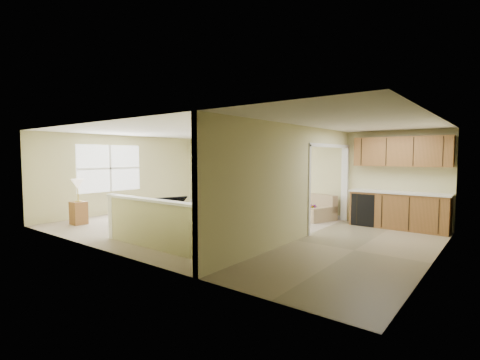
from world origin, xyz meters
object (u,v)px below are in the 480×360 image
Objects in this scene: piano_bench at (185,218)px; lamp_stand at (78,205)px; small_plant at (312,214)px; accent_table at (248,199)px; loveseat at (306,206)px; palm_plant at (236,193)px; piano at (159,196)px.

piano_bench is 2.94m from lamp_stand.
accent_table is at bearing 176.56° from small_plant.
accent_table is at bearing 89.84° from piano_bench.
palm_plant is (-2.56, -0.17, 0.22)m from loveseat.
loveseat is at bearing 60.26° from piano.
piano_bench is at bearing 32.43° from lamp_stand.
piano reaches higher than piano_bench.
piano is 2.17m from lamp_stand.
lamp_stand reaches higher than loveseat.
lamp_stand is (-4.39, -4.68, 0.16)m from loveseat.
small_plant is at bearing -28.61° from loveseat.
palm_plant is at bearing 173.61° from small_plant.
loveseat is 1.95m from accent_table.
piano_bench is at bearing -101.19° from loveseat.
accent_table is (0.01, 2.74, 0.21)m from piano_bench.
small_plant is 0.40× the size of lamp_stand.
piano_bench is 3.02m from palm_plant.
piano is 3.39× the size of accent_table.
loveseat reaches higher than small_plant.
piano_bench is 0.98× the size of accent_table.
accent_table is 1.39× the size of small_plant.
loveseat is at bearing 46.82° from lamp_stand.
piano is 4.38m from loveseat.
palm_plant is (-0.65, 0.19, 0.14)m from accent_table.
piano_bench is 2.75m from accent_table.
small_plant is (2.99, -0.34, -0.37)m from palm_plant.
palm_plant is 0.99× the size of lamp_stand.
loveseat is 1.61× the size of lamp_stand.
piano_bench is 1.37× the size of small_plant.
accent_table is 0.69m from palm_plant.
accent_table is (-1.91, -0.37, 0.08)m from loveseat.
small_plant reaches higher than piano_bench.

